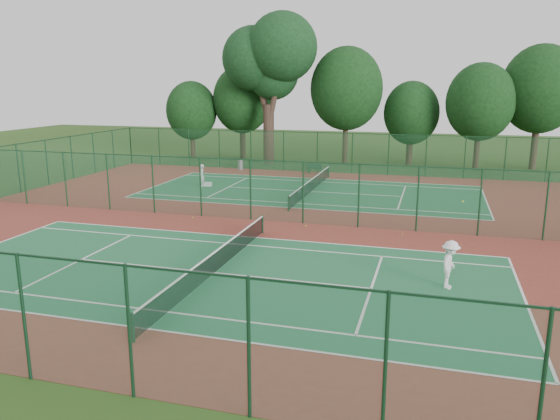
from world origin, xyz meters
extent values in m
plane|color=#274816|center=(0.00, 0.00, 0.00)|extent=(120.00, 120.00, 0.00)
cube|color=maroon|center=(0.00, 0.00, 0.01)|extent=(40.00, 36.00, 0.01)
cube|color=#21693D|center=(0.00, -9.00, 0.01)|extent=(23.77, 10.97, 0.01)
cube|color=#1F6337|center=(0.00, 9.00, 0.01)|extent=(23.77, 10.97, 0.01)
cube|color=#184828|center=(0.00, 18.00, 1.75)|extent=(40.00, 0.02, 3.50)
cube|color=#153A1E|center=(0.00, 18.00, 3.46)|extent=(40.00, 0.05, 0.05)
cube|color=#194B31|center=(0.00, -18.00, 1.75)|extent=(40.00, 0.02, 3.50)
cube|color=#12311E|center=(0.00, -18.00, 3.46)|extent=(40.00, 0.05, 0.05)
cube|color=#1A4F31|center=(0.00, 0.00, 1.75)|extent=(40.00, 0.02, 3.50)
cube|color=#153A21|center=(0.00, 0.00, 3.46)|extent=(40.00, 0.05, 0.05)
cylinder|color=#153B23|center=(0.00, -15.40, 0.49)|extent=(0.10, 0.10, 0.97)
cylinder|color=#153B23|center=(0.00, -2.60, 0.49)|extent=(0.10, 0.10, 0.97)
cube|color=black|center=(0.00, -9.00, 0.48)|extent=(0.02, 12.80, 0.85)
cube|color=white|center=(0.00, -9.00, 0.92)|extent=(0.04, 12.80, 0.06)
cylinder|color=#13351A|center=(0.00, 2.60, 0.49)|extent=(0.10, 0.10, 0.97)
cylinder|color=#13351A|center=(0.00, 15.40, 0.49)|extent=(0.10, 0.10, 0.97)
cube|color=black|center=(0.00, 9.00, 0.48)|extent=(0.02, 12.80, 0.85)
cube|color=white|center=(0.00, 9.00, 0.92)|extent=(0.04, 12.80, 0.06)
imported|color=white|center=(9.23, -8.12, 0.96)|extent=(0.91, 1.32, 1.87)
imported|color=silver|center=(-8.37, 8.54, 0.87)|extent=(0.48, 0.66, 1.71)
cylinder|color=gray|center=(-8.45, 17.25, 0.45)|extent=(0.54, 0.54, 0.89)
cube|color=#11321A|center=(-2.10, 17.14, 0.22)|extent=(0.11, 0.37, 0.42)
cube|color=#11321A|center=(-1.00, 17.03, 0.22)|extent=(0.11, 0.37, 0.42)
cube|color=#11321A|center=(-1.55, 17.09, 0.44)|extent=(1.42, 0.53, 0.05)
cube|color=#11321A|center=(-1.57, 16.90, 0.66)|extent=(1.38, 0.19, 0.42)
cube|color=silver|center=(-8.17, 8.87, 0.17)|extent=(0.87, 0.44, 0.31)
sphere|color=#B7D230|center=(1.85, -0.64, 0.05)|extent=(0.07, 0.07, 0.07)
sphere|color=#B4C62E|center=(7.04, -0.79, 0.04)|extent=(0.07, 0.07, 0.07)
sphere|color=#CFF138|center=(-4.90, -0.58, 0.04)|extent=(0.07, 0.07, 0.07)
cylinder|color=#36241D|center=(-7.12, 21.64, 2.84)|extent=(1.04, 1.04, 5.68)
cylinder|color=#36241D|center=(-7.97, 21.92, 7.09)|extent=(1.92, 0.57, 5.64)
cylinder|color=#36241D|center=(-6.27, 21.45, 7.38)|extent=(1.80, 0.53, 6.12)
sphere|color=black|center=(-8.64, 21.92, 9.93)|extent=(6.05, 6.05, 6.05)
sphere|color=black|center=(-5.70, 21.45, 10.88)|extent=(6.43, 6.43, 6.43)
sphere|color=black|center=(-6.93, 22.40, 8.51)|extent=(4.92, 4.92, 4.92)
camera|label=1|loc=(8.44, -28.76, 7.66)|focal=35.00mm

